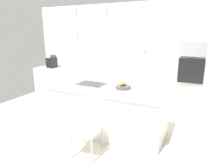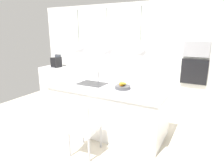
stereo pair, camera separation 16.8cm
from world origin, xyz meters
TOP-DOWN VIEW (x-y plane):
  - floor at (0.00, 0.00)m, footprint 6.60×6.60m
  - back_wall at (0.00, 1.65)m, footprint 6.00×0.10m
  - kitchen_island at (0.00, 0.00)m, footprint 2.25×0.94m
  - sink_basin at (-0.34, 0.00)m, footprint 0.56×0.40m
  - faucet at (-0.34, 0.21)m, footprint 0.02×0.17m
  - fruit_bowl at (0.34, -0.04)m, footprint 0.28×0.28m
  - side_counter at (-2.40, 1.28)m, footprint 1.10×0.60m
  - coffee_machine at (-2.49, 1.28)m, footprint 0.20×0.35m
  - microwave at (1.34, 1.58)m, footprint 0.54×0.08m
  - oven at (1.34, 1.58)m, footprint 0.56×0.08m
  - chair_near at (0.05, -0.86)m, footprint 0.46×0.51m
  - pendant_light_left at (-0.62, 0.00)m, footprint 0.21×0.21m
  - pendant_light_center at (0.00, 0.00)m, footprint 0.21×0.21m
  - pendant_light_right at (0.62, 0.00)m, footprint 0.21×0.21m

SIDE VIEW (x-z plane):
  - floor at x=0.00m, z-range 0.00..0.00m
  - side_counter at x=-2.40m, z-range 0.00..0.86m
  - kitchen_island at x=0.00m, z-range 0.00..0.92m
  - chair_near at x=0.05m, z-range 0.05..0.94m
  - sink_basin at x=-0.34m, z-range 0.91..0.92m
  - fruit_bowl at x=0.34m, z-range 0.89..1.04m
  - coffee_machine at x=-2.49m, z-range 0.83..1.21m
  - oven at x=1.34m, z-range 0.76..1.32m
  - faucet at x=-0.34m, z-range 0.95..1.17m
  - back_wall at x=0.00m, z-range 0.00..2.60m
  - microwave at x=1.34m, z-range 1.37..1.71m
  - pendant_light_left at x=-0.62m, z-range 1.19..2.00m
  - pendant_light_center at x=0.00m, z-range 1.19..2.00m
  - pendant_light_right at x=0.62m, z-range 1.19..2.00m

